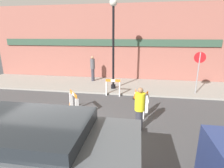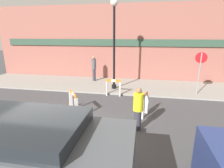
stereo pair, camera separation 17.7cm
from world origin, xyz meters
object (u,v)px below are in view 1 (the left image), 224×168
at_px(person_worker, 140,108).
at_px(parked_car_1, 30,155).
at_px(streetlamp_post, 113,33).
at_px(person_pedestrian, 93,68).
at_px(stop_sign, 199,66).

height_order(person_worker, parked_car_1, parked_car_1).
xyz_separation_m(streetlamp_post, person_pedestrian, (-1.75, 1.64, -2.37)).
bearing_deg(stop_sign, streetlamp_post, 8.16).
bearing_deg(person_pedestrian, person_worker, 90.59).
xyz_separation_m(person_worker, person_pedestrian, (-3.40, 6.24, 0.22)).
height_order(person_pedestrian, parked_car_1, person_pedestrian).
xyz_separation_m(person_pedestrian, parked_car_1, (1.21, -9.33, -0.08)).
height_order(stop_sign, parked_car_1, stop_sign).
height_order(person_worker, person_pedestrian, person_pedestrian).
bearing_deg(person_worker, streetlamp_post, -16.00).
bearing_deg(person_pedestrian, stop_sign, 135.82).
xyz_separation_m(stop_sign, person_pedestrian, (-6.56, 1.90, -0.60)).
bearing_deg(parked_car_1, streetlamp_post, 85.94).
height_order(streetlamp_post, stop_sign, streetlamp_post).
bearing_deg(person_worker, parked_car_1, 108.90).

